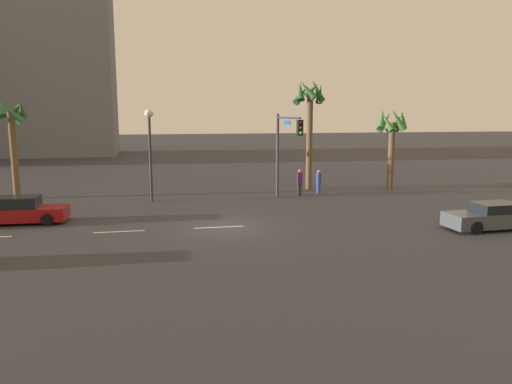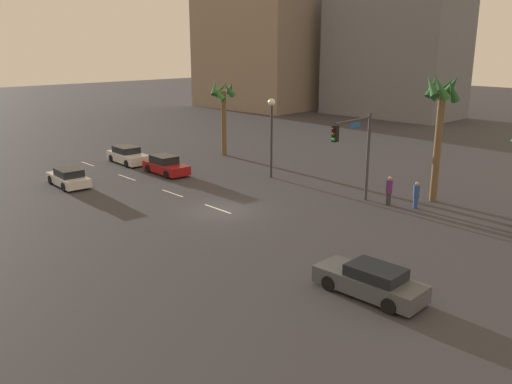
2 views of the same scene
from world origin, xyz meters
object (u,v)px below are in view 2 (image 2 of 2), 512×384
Objects in this scene: car_3 at (166,166)px; traffic_signal at (357,145)px; car_1 at (128,156)px; streetlamp at (272,123)px; building_0 at (270,49)px; pedestrian_0 at (389,190)px; building_3 at (397,12)px; car_2 at (69,178)px; palm_tree_0 at (440,108)px; car_0 at (370,281)px; pedestrian_1 at (416,195)px; palm_tree_2 at (223,101)px.

car_3 is 0.77× the size of traffic_signal.
car_1 and car_3 have the same top height.
car_1 is 13.70m from streetlamp.
pedestrian_0 is at bearing -40.20° from building_0.
building_3 is at bearing 120.49° from traffic_signal.
building_3 reaches higher than car_2.
car_3 is (1.60, 7.25, 0.05)m from car_2.
streetlamp is (8.18, 12.46, 3.63)m from car_2.
building_0 is (-28.63, 39.55, 8.52)m from car_3.
car_3 is 0.73× the size of streetlamp.
building_3 is at bearing 123.15° from pedestrian_0.
palm_tree_0 is 0.44× the size of building_0.
building_0 is at bearing 138.97° from car_0.
car_0 is 29.56m from car_1.
traffic_signal is 0.69× the size of palm_tree_0.
building_0 is (-47.02, 33.34, 8.29)m from pedestrian_1.
car_2 is at bearing -123.28° from streetlamp.
pedestrian_0 is (16.81, 5.63, 0.32)m from car_3.
pedestrian_1 reaches higher than car_2.
car_3 is 20.85m from palm_tree_0.
building_3 is (20.55, 4.18, 4.88)m from building_0.
palm_tree_0 is (19.89, 15.67, 5.46)m from car_2.
traffic_signal is at bearing 14.68° from car_3.
car_0 is 20.55m from streetlamp.
car_0 is at bearing -50.18° from traffic_signal.
building_0 reaches higher than car_1.
pedestrian_0 is 0.22× the size of palm_tree_0.
car_0 is 69.67m from building_0.
car_0 is at bearing -13.93° from car_3.
building_0 is (-43.94, 35.54, 5.31)m from traffic_signal.
car_1 is at bearing -164.98° from pedestrian_1.
building_0 reaches higher than car_2.
streetlamp reaches higher than pedestrian_1.
palm_tree_2 is (-0.91, 15.24, 4.38)m from car_2.
building_0 reaches higher than streetlamp.
car_1 is 0.57× the size of palm_tree_0.
car_1 is 25.87m from palm_tree_0.
car_0 is 2.73× the size of pedestrian_1.
car_0 is 0.56× the size of palm_tree_0.
building_3 is (-5.57, 35.74, 9.08)m from palm_tree_2.
pedestrian_1 reaches higher than car_1.
car_2 is at bearing -146.05° from pedestrian_1.
pedestrian_0 is 1.09× the size of pedestrian_1.
building_3 reaches higher than car_1.
building_0 reaches higher than car_0.
car_1 is at bearing -87.85° from building_3.
pedestrian_0 is 57.30m from building_0.
streetlamp is (6.58, 5.21, 3.58)m from car_3.
palm_tree_2 reaches higher than car_1.
car_0 is at bearing -27.98° from palm_tree_2.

